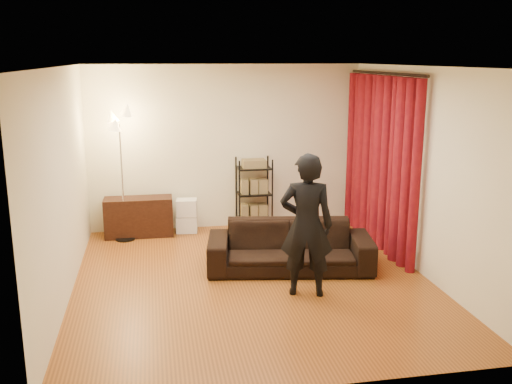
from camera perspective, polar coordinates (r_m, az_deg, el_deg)
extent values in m
plane|color=#97541C|center=(7.44, -0.34, -8.83)|extent=(5.00, 5.00, 0.00)
plane|color=white|center=(6.89, -0.38, 12.44)|extent=(5.00, 5.00, 0.00)
plane|color=#EBE4C4|center=(9.47, -3.01, 4.48)|extent=(5.00, 0.00, 5.00)
plane|color=#EBE4C4|center=(4.68, 5.01, -4.90)|extent=(5.00, 0.00, 5.00)
plane|color=#EBE4C4|center=(7.02, -18.76, 0.62)|extent=(0.00, 5.00, 5.00)
plane|color=#EBE4C4|center=(7.75, 16.26, 1.96)|extent=(0.00, 5.00, 5.00)
cylinder|color=black|center=(8.59, 12.81, 11.51)|extent=(0.04, 2.65, 0.04)
imported|color=black|center=(7.73, 3.41, -5.46)|extent=(2.31, 1.20, 0.64)
imported|color=black|center=(6.78, 5.07, -3.33)|extent=(0.72, 0.57, 1.74)
cube|color=black|center=(9.33, -11.64, -2.45)|extent=(1.08, 0.41, 0.63)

